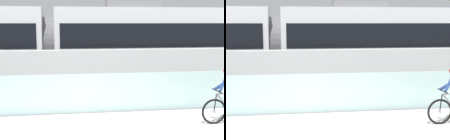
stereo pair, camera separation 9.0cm
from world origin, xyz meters
TOP-DOWN VIEW (x-y plane):
  - ground_plane at (0.00, 0.00)m, footprint 200.00×200.00m
  - bike_path_deck at (0.00, 0.00)m, footprint 32.00×3.20m
  - glass_parapet at (0.00, 1.85)m, footprint 32.00×0.05m
  - concrete_barrier_wall at (0.00, 3.65)m, footprint 32.00×0.36m
  - tram_rail_near at (0.00, 6.13)m, footprint 32.00×0.08m
  - tram_rail_far at (0.00, 7.57)m, footprint 32.00×0.08m
  - tram at (-1.15, 6.85)m, footprint 22.56×2.54m

SIDE VIEW (x-z plane):
  - ground_plane at x=0.00m, z-range 0.00..0.00m
  - tram_rail_near at x=0.00m, z-range 0.00..0.01m
  - tram_rail_far at x=0.00m, z-range 0.00..0.01m
  - bike_path_deck at x=0.00m, z-range 0.00..0.01m
  - glass_parapet at x=0.00m, z-range 0.00..1.21m
  - concrete_barrier_wall at x=0.00m, z-range 0.00..1.83m
  - tram at x=-1.15m, z-range -0.01..3.80m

